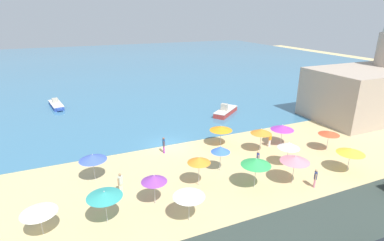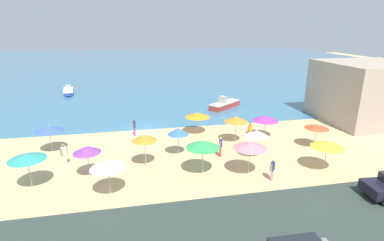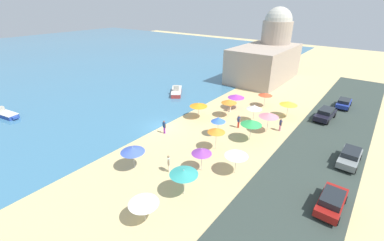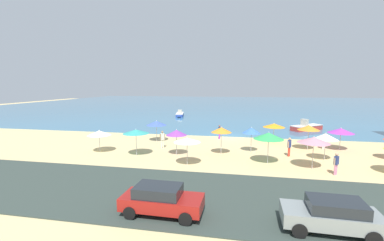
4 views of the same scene
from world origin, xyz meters
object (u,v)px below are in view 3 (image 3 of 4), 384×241
at_px(beach_umbrella_0, 216,130).
at_px(beach_umbrella_2, 269,115).
at_px(beach_umbrella_10, 251,122).
at_px(bather_2, 230,106).
at_px(beach_umbrella_7, 236,96).
at_px(beach_umbrella_1, 202,151).
at_px(skiff_nearshore, 176,91).
at_px(beach_umbrella_14, 184,172).
at_px(harbor_fortress, 268,55).
at_px(beach_umbrella_3, 229,101).
at_px(parked_car_3, 344,103).
at_px(beach_umbrella_5, 218,120).
at_px(bather_3, 169,163).
at_px(beach_umbrella_4, 254,107).
at_px(beach_umbrella_11, 236,154).
at_px(bather_0, 164,126).
at_px(beach_umbrella_8, 289,103).
at_px(beach_umbrella_9, 265,94).
at_px(beach_umbrella_13, 133,150).
at_px(parked_car_4, 325,114).
at_px(parked_car_0, 350,157).
at_px(skiff_offshore, 4,114).
at_px(beach_umbrella_6, 143,201).
at_px(bather_1, 281,124).
at_px(parked_car_2, 332,201).
at_px(bather_4, 239,121).
at_px(beach_umbrella_12, 199,105).

relative_size(beach_umbrella_0, beach_umbrella_2, 1.04).
distance_m(beach_umbrella_10, bather_2, 8.75).
bearing_deg(beach_umbrella_2, beach_umbrella_7, 57.60).
xyz_separation_m(beach_umbrella_1, skiff_nearshore, (15.22, 16.21, -1.66)).
distance_m(beach_umbrella_14, harbor_fortress, 39.10).
xyz_separation_m(beach_umbrella_3, parked_car_3, (13.39, -12.24, -1.49)).
height_order(beach_umbrella_5, bather_3, beach_umbrella_5).
relative_size(skiff_nearshore, harbor_fortress, 0.31).
distance_m(beach_umbrella_4, beach_umbrella_11, 12.02).
xyz_separation_m(beach_umbrella_0, bather_0, (-0.73, 6.98, -1.40)).
distance_m(beach_umbrella_4, parked_car_3, 15.58).
xyz_separation_m(beach_umbrella_11, bather_3, (-3.68, 5.09, -1.07)).
height_order(beach_umbrella_8, harbor_fortress, harbor_fortress).
height_order(beach_umbrella_0, beach_umbrella_9, beach_umbrella_0).
height_order(bather_0, harbor_fortress, harbor_fortress).
height_order(beach_umbrella_4, beach_umbrella_14, beach_umbrella_14).
xyz_separation_m(beach_umbrella_10, beach_umbrella_14, (-11.74, 0.32, -0.09)).
distance_m(beach_umbrella_3, beach_umbrella_14, 16.95).
relative_size(beach_umbrella_8, bather_2, 1.48).
xyz_separation_m(beach_umbrella_5, parked_car_3, (19.03, -10.42, -1.34)).
distance_m(beach_umbrella_13, parked_car_4, 26.34).
distance_m(beach_umbrella_7, parked_car_0, 17.12).
distance_m(beach_umbrella_8, parked_car_3, 10.35).
bearing_deg(beach_umbrella_13, skiff_nearshore, 29.82).
bearing_deg(beach_umbrella_4, beach_umbrella_13, 164.86).
xyz_separation_m(beach_umbrella_14, bather_2, (17.86, 5.78, -1.35)).
bearing_deg(beach_umbrella_13, harbor_fortress, 4.09).
xyz_separation_m(beach_umbrella_2, beach_umbrella_11, (-9.81, -0.93, -0.19)).
bearing_deg(parked_car_4, skiff_nearshore, 100.93).
bearing_deg(skiff_offshore, skiff_nearshore, -30.88).
height_order(beach_umbrella_6, bather_3, beach_umbrella_6).
xyz_separation_m(beach_umbrella_2, harbor_fortress, (22.96, 9.93, 2.34)).
xyz_separation_m(beach_umbrella_3, bather_1, (0.18, -7.34, -1.36)).
xyz_separation_m(bather_1, parked_car_3, (13.21, -4.90, -0.13)).
relative_size(beach_umbrella_3, parked_car_4, 0.56).
height_order(beach_umbrella_1, beach_umbrella_3, beach_umbrella_3).
bearing_deg(beach_umbrella_5, parked_car_2, -109.98).
bearing_deg(beach_umbrella_6, beach_umbrella_2, -4.59).
bearing_deg(parked_car_4, beach_umbrella_0, 153.73).
bearing_deg(beach_umbrella_3, bather_3, -172.15).
height_order(bather_1, parked_car_0, bather_1).
xyz_separation_m(bather_4, harbor_fortress, (24.11, 6.56, 3.65)).
relative_size(beach_umbrella_8, beach_umbrella_12, 0.98).
bearing_deg(bather_0, beach_umbrella_11, -99.24).
bearing_deg(bather_0, beach_umbrella_14, -128.49).
relative_size(beach_umbrella_14, parked_car_4, 0.55).
bearing_deg(beach_umbrella_3, parked_car_2, -124.57).
bearing_deg(beach_umbrella_5, skiff_nearshore, 58.69).
distance_m(beach_umbrella_5, beach_umbrella_12, 5.57).
distance_m(beach_umbrella_14, bather_4, 14.14).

